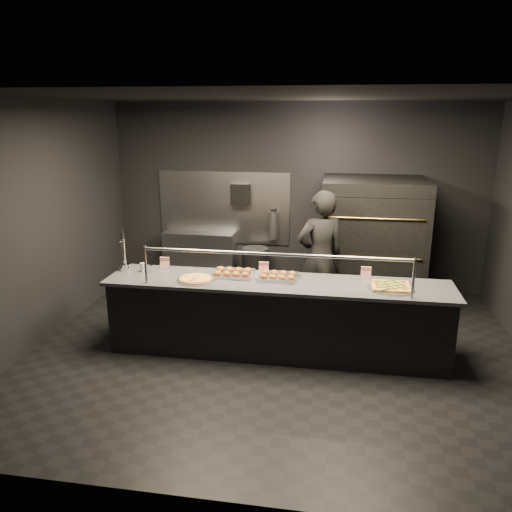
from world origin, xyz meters
name	(u,v)px	position (x,y,z in m)	size (l,w,h in m)	color
room	(276,233)	(-0.02, 0.05, 1.50)	(6.04, 6.00, 3.00)	black
service_counter	(276,317)	(0.00, 0.00, 0.46)	(4.10, 0.78, 1.37)	black
pizza_oven	(372,242)	(1.20, 1.90, 0.97)	(1.50, 1.23, 1.91)	black
prep_shelf	(200,258)	(-1.60, 2.32, 0.45)	(1.20, 0.35, 0.90)	#99999E
towel_dispenser	(240,194)	(-0.90, 2.39, 1.55)	(0.30, 0.20, 0.35)	black
fire_extinguisher	(274,225)	(-0.35, 2.40, 1.06)	(0.14, 0.14, 0.51)	#B2B2B7
beer_tap	(124,258)	(-1.95, 0.12, 1.08)	(0.14, 0.21, 0.56)	silver
round_pizza	(196,279)	(-0.96, -0.12, 0.94)	(0.45, 0.45, 0.03)	silver
slider_tray_a	(233,273)	(-0.56, 0.14, 0.95)	(0.53, 0.41, 0.08)	silver
slider_tray_b	(278,276)	(0.00, 0.11, 0.95)	(0.56, 0.48, 0.08)	silver
square_pizza	(391,286)	(1.31, -0.02, 0.94)	(0.54, 0.54, 0.05)	silver
condiment_jar	(146,268)	(-1.67, 0.10, 0.97)	(0.17, 0.07, 0.11)	silver
tent_cards	(263,267)	(-0.21, 0.28, 1.00)	(2.64, 0.04, 0.15)	white
trash_bin	(255,269)	(-0.62, 2.15, 0.36)	(0.43, 0.43, 0.72)	black
worker	(320,258)	(0.46, 1.06, 0.93)	(0.68, 0.45, 1.85)	black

